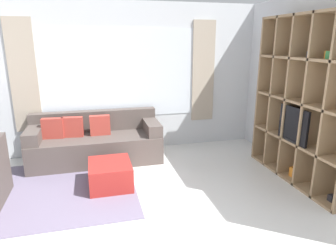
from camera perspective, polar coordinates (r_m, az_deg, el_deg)
wall_back at (r=5.60m, az=-9.19°, el=8.87°), size 6.40×0.11×2.70m
wall_right at (r=4.99m, az=25.05°, el=6.68°), size 0.07×4.58×2.70m
area_rug at (r=4.59m, az=-20.74°, el=-11.29°), size 2.21×2.03×0.01m
shelving_unit at (r=4.69m, az=24.89°, el=4.10°), size 0.39×1.94×2.39m
couch_main at (r=5.34m, az=-13.64°, el=-3.14°), size 2.18×0.85×0.83m
ottoman at (r=4.42m, az=-10.94°, el=-9.04°), size 0.59×0.68×0.36m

